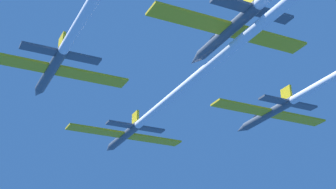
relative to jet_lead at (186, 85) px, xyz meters
name	(u,v)px	position (x,y,z in m)	size (l,w,h in m)	color
jet_lead	(186,85)	(0.00, 0.00, 0.00)	(20.62, 76.21, 3.41)	#4C5660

